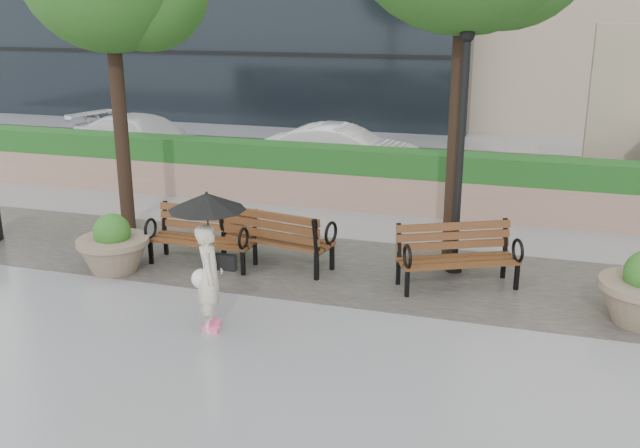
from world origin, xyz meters
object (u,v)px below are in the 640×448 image
(bench_2, at_px, (277,249))
(lamppost, at_px, (459,170))
(bench_3, at_px, (457,270))
(car_right, at_px, (342,151))
(car_left, at_px, (146,140))
(pedestrian, at_px, (209,248))
(bench_1, at_px, (203,249))
(planter_left, at_px, (113,249))

(bench_2, bearing_deg, lamppost, -156.34)
(bench_3, height_order, car_right, car_right)
(lamppost, distance_m, car_left, 11.39)
(car_left, height_order, car_right, car_left)
(bench_3, distance_m, pedestrian, 4.12)
(car_right, relative_size, pedestrian, 2.13)
(bench_3, bearing_deg, bench_1, 157.03)
(bench_1, distance_m, car_left, 8.86)
(bench_1, distance_m, bench_3, 4.39)
(bench_3, xyz_separation_m, pedestrian, (-3.12, -2.55, 0.89))
(lamppost, relative_size, car_left, 0.84)
(bench_2, bearing_deg, pedestrian, 101.36)
(bench_1, distance_m, pedestrian, 2.77)
(bench_3, xyz_separation_m, car_left, (-9.64, 6.87, 0.40))
(lamppost, relative_size, pedestrian, 2.08)
(bench_3, height_order, car_left, car_left)
(bench_2, distance_m, car_right, 7.07)
(bench_1, distance_m, bench_2, 1.30)
(planter_left, bearing_deg, bench_2, 22.17)
(planter_left, bearing_deg, pedestrian, -31.24)
(bench_2, height_order, car_left, car_left)
(bench_2, distance_m, bench_3, 3.12)
(lamppost, relative_size, car_right, 0.98)
(car_left, bearing_deg, bench_3, -111.09)
(car_left, bearing_deg, bench_1, -129.16)
(bench_2, distance_m, lamppost, 3.40)
(car_left, distance_m, pedestrian, 11.47)
(lamppost, bearing_deg, car_left, 147.10)
(car_left, bearing_deg, planter_left, -138.94)
(car_left, height_order, pedestrian, pedestrian)
(bench_2, height_order, car_right, car_right)
(car_right, xyz_separation_m, pedestrian, (0.76, -9.63, 0.51))
(bench_3, relative_size, planter_left, 1.66)
(bench_1, height_order, car_right, car_right)
(pedestrian, bearing_deg, bench_2, -19.14)
(bench_1, relative_size, car_left, 0.39)
(bench_2, height_order, pedestrian, pedestrian)
(bench_2, xyz_separation_m, planter_left, (-2.58, -1.05, 0.08))
(planter_left, xyz_separation_m, pedestrian, (2.57, -1.56, 0.79))
(lamppost, bearing_deg, planter_left, -163.02)
(bench_1, relative_size, bench_3, 0.93)
(car_right, bearing_deg, planter_left, 166.99)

